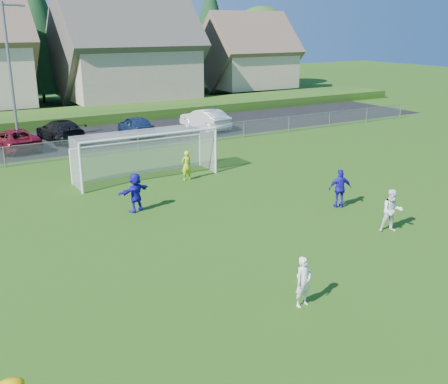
{
  "coord_description": "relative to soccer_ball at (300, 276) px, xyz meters",
  "views": [
    {
      "loc": [
        -10.02,
        -8.8,
        7.64
      ],
      "look_at": [
        0.0,
        8.0,
        1.4
      ],
      "focal_mm": 42.0,
      "sensor_mm": 36.0,
      "label": 1
    }
  ],
  "objects": [
    {
      "name": "player_white_a",
      "position": [
        -0.96,
        -1.29,
        0.64
      ],
      "size": [
        0.58,
        0.41,
        1.49
      ],
      "primitive_type": "imported",
      "rotation": [
        0.0,
        0.0,
        0.1
      ],
      "color": "white",
      "rests_on": "ground"
    },
    {
      "name": "car_e",
      "position": [
        4.01,
        23.85,
        0.63
      ],
      "size": [
        1.96,
        4.42,
        1.48
      ],
      "primitive_type": "imported",
      "rotation": [
        0.0,
        0.0,
        3.09
      ],
      "color": "#16284D",
      "rests_on": "ground"
    },
    {
      "name": "chainlink_fence",
      "position": [
        0.33,
        19.25,
        0.52
      ],
      "size": [
        52.06,
        0.06,
        1.2
      ],
      "color": "gray",
      "rests_on": "ground"
    },
    {
      "name": "car_f",
      "position": [
        9.52,
        23.5,
        0.67
      ],
      "size": [
        2.2,
        4.87,
        1.55
      ],
      "primitive_type": "imported",
      "rotation": [
        0.0,
        0.0,
        3.26
      ],
      "color": "silver",
      "rests_on": "ground"
    },
    {
      "name": "car_d",
      "position": [
        -1.14,
        24.79,
        0.62
      ],
      "size": [
        2.65,
        5.27,
        1.47
      ],
      "primitive_type": "imported",
      "rotation": [
        0.0,
        0.0,
        3.26
      ],
      "color": "black",
      "rests_on": "ground"
    },
    {
      "name": "streetlight",
      "position": [
        -4.12,
        23.25,
        4.73
      ],
      "size": [
        1.38,
        0.18,
        9.0
      ],
      "color": "slate",
      "rests_on": "ground"
    },
    {
      "name": "tree_row",
      "position": [
        1.37,
        45.98,
        6.8
      ],
      "size": [
        65.98,
        12.36,
        13.8
      ],
      "color": "#382616",
      "rests_on": "ground"
    },
    {
      "name": "player_blue_a",
      "position": [
        5.79,
        4.53,
        0.75
      ],
      "size": [
        1.09,
        0.79,
        1.72
      ],
      "primitive_type": "imported",
      "rotation": [
        0.0,
        0.0,
        2.73
      ],
      "color": "#1B13B2",
      "rests_on": "ground"
    },
    {
      "name": "player_white_b",
      "position": [
        5.55,
        1.39,
        0.74
      ],
      "size": [
        1.04,
        0.97,
        1.7
      ],
      "primitive_type": "imported",
      "rotation": [
        0.0,
        0.0,
        -0.53
      ],
      "color": "white",
      "rests_on": "ground"
    },
    {
      "name": "houses_row",
      "position": [
        2.3,
        39.71,
        7.22
      ],
      "size": [
        53.9,
        11.45,
        13.27
      ],
      "color": "tan",
      "rests_on": "ground"
    },
    {
      "name": "player_blue_b",
      "position": [
        -2.06,
        8.61,
        0.74
      ],
      "size": [
        1.65,
        0.96,
        1.7
      ],
      "primitive_type": "imported",
      "rotation": [
        0.0,
        0.0,
        3.45
      ],
      "color": "#1B13B2",
      "rests_on": "ground"
    },
    {
      "name": "car_c",
      "position": [
        -4.34,
        23.71,
        0.57
      ],
      "size": [
        2.75,
        5.09,
        1.36
      ],
      "primitive_type": "imported",
      "rotation": [
        0.0,
        0.0,
        3.25
      ],
      "color": "maroon",
      "rests_on": "ground"
    },
    {
      "name": "ground",
      "position": [
        0.33,
        -2.75,
        -0.11
      ],
      "size": [
        160.0,
        160.0,
        0.0
      ],
      "primitive_type": "plane",
      "color": "#193D0C",
      "rests_on": "ground"
    },
    {
      "name": "soccer_goal",
      "position": [
        0.33,
        13.3,
        1.52
      ],
      "size": [
        7.42,
        1.9,
        2.5
      ],
      "color": "white",
      "rests_on": "ground"
    },
    {
      "name": "soccer_ball",
      "position": [
        0.0,
        0.0,
        0.0
      ],
      "size": [
        0.22,
        0.22,
        0.22
      ],
      "primitive_type": "sphere",
      "color": "white",
      "rests_on": "ground"
    },
    {
      "name": "asphalt_lot",
      "position": [
        0.33,
        24.75,
        -0.1
      ],
      "size": [
        60.0,
        60.0,
        0.0
      ],
      "primitive_type": "plane",
      "color": "black",
      "rests_on": "ground"
    },
    {
      "name": "goalkeeper",
      "position": [
        1.98,
        11.78,
        0.66
      ],
      "size": [
        0.57,
        0.38,
        1.54
      ],
      "primitive_type": "imported",
      "rotation": [
        0.0,
        0.0,
        3.16
      ],
      "color": "#B4E11A",
      "rests_on": "ground"
    },
    {
      "name": "grass_embankment",
      "position": [
        0.33,
        32.25,
        0.29
      ],
      "size": [
        70.0,
        6.0,
        0.8
      ],
      "primitive_type": "cube",
      "color": "#1E420F",
      "rests_on": "ground"
    }
  ]
}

